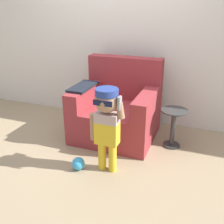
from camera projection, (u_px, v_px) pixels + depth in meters
The scene contains 6 objects.
ground_plane at pixel (100, 133), 3.64m from camera, with size 10.00×10.00×0.00m, color #998466.
wall_back at pixel (116, 32), 3.72m from camera, with size 10.00×0.05×2.60m.
armchair at pixel (117, 110), 3.49m from camera, with size 1.04×0.93×1.01m.
person_child at pixel (107, 118), 2.62m from camera, with size 0.38×0.28×0.92m.
side_table at pixel (173, 125), 3.21m from camera, with size 0.33×0.33×0.49m.
toy_ball at pixel (78, 164), 2.83m from camera, with size 0.14×0.14×0.14m.
Camera 1 is at (1.30, -2.98, 1.68)m, focal length 42.00 mm.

